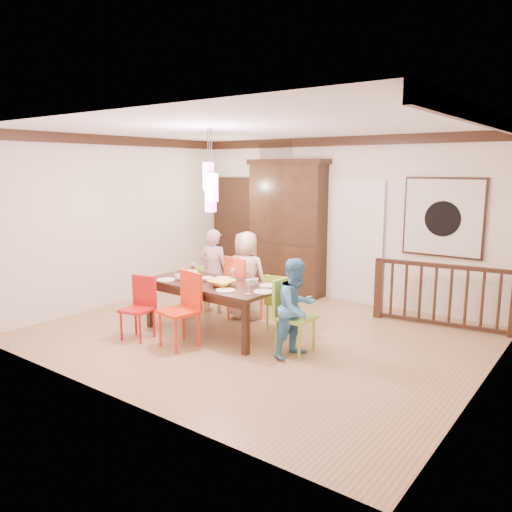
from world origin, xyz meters
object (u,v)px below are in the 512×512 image
Objects in this scene: chair_end_right at (296,311)px; china_hutch at (287,227)px; chair_far_left at (205,285)px; person_far_mid at (246,275)px; dining_table at (212,288)px; person_end_right at (297,308)px; balustrade at (443,294)px; person_far_left at (214,271)px.

china_hutch is (-1.82, 2.57, 0.71)m from chair_end_right.
chair_far_left is 0.76m from person_far_mid.
china_hutch reaches higher than chair_end_right.
chair_end_right is 0.38× the size of china_hutch.
person_end_right reaches higher than dining_table.
balustrade is 1.49× the size of person_far_left.
person_far_left is 0.63m from person_far_mid.
chair_end_right reaches higher than dining_table.
chair_far_left is at bearing -161.54° from balustrade.
person_far_left is (-0.24, -1.81, -0.57)m from china_hutch.
person_far_mid is at bearing 171.26° from person_far_left.
person_end_right is (2.22, -0.73, 0.16)m from chair_far_left.
chair_end_right reaches higher than chair_far_left.
person_end_right is (-1.12, -2.33, 0.13)m from balustrade.
chair_end_right is at bearing 169.98° from chair_far_left.
person_far_mid reaches higher than dining_table.
china_hutch is 3.13m from balustrade.
person_end_right is at bearing 168.08° from chair_far_left.
person_far_left is at bearing -8.45° from person_far_mid.
person_far_left reaches higher than chair_end_right.
chair_far_left is 0.40× the size of balustrade.
chair_end_right is 0.46× the size of balustrade.
china_hutch is at bearing 36.48° from chair_end_right.
chair_end_right is 0.69× the size of person_far_mid.
person_end_right reaches higher than chair_end_right.
china_hutch reaches higher than person_far_mid.
chair_end_right is 2.53m from balustrade.
person_far_mid reaches higher than balustrade.
person_far_left reaches higher than chair_far_left.
chair_far_left is 0.33× the size of china_hutch.
china_hutch reaches higher than person_far_left.
person_end_right is (1.45, -0.04, -0.03)m from dining_table.
china_hutch is 3.34m from person_end_right.
dining_table is 3.45m from balustrade.
dining_table is 1.07m from person_far_left.
chair_far_left is 0.59× the size of person_far_mid.
chair_end_right is 0.15m from person_end_right.
china_hutch is at bearing -90.33° from person_far_mid.
china_hutch is (0.32, 1.95, 0.79)m from chair_far_left.
person_end_right is (1.89, -2.67, -0.63)m from china_hutch.
dining_table is at bearing -145.54° from balustrade.
chair_far_left is at bearing 47.97° from person_far_left.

